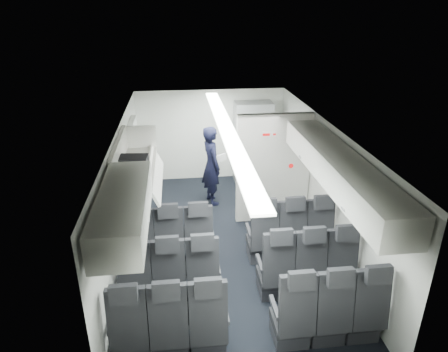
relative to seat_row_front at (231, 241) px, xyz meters
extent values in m
cube|color=black|center=(0.00, 0.53, -0.41)|extent=(3.40, 6.00, 0.01)
cube|color=white|center=(0.00, 0.53, 1.75)|extent=(3.40, 6.00, 0.01)
cube|color=silver|center=(0.00, 3.53, 0.67)|extent=(3.40, 0.01, 2.15)
cube|color=silver|center=(0.00, -2.47, 0.67)|extent=(3.40, 0.01, 2.15)
cube|color=silver|center=(-1.70, 0.53, 0.67)|extent=(0.01, 6.00, 2.15)
cube|color=silver|center=(1.70, 0.53, 0.67)|extent=(0.01, 6.00, 2.15)
cube|color=white|center=(0.00, 0.53, 1.71)|extent=(0.25, 5.52, 0.03)
cube|color=black|center=(-1.42, 0.08, -0.13)|extent=(0.44, 0.46, 0.12)
cube|color=#2D2D33|center=(-1.42, 0.08, -0.29)|extent=(0.42, 0.42, 0.22)
cube|color=black|center=(-1.42, -0.14, 0.32)|extent=(0.44, 0.20, 0.80)
cube|color=black|center=(-1.42, -0.19, 0.72)|extent=(0.30, 0.12, 0.23)
cube|color=#2D2D33|center=(-1.64, 0.05, 0.15)|extent=(0.05, 0.40, 0.06)
cube|color=#2D2D33|center=(-1.20, 0.05, 0.15)|extent=(0.05, 0.40, 0.06)
cube|color=black|center=(-0.97, 0.08, -0.13)|extent=(0.44, 0.46, 0.12)
cube|color=#2D2D33|center=(-0.97, 0.08, -0.29)|extent=(0.42, 0.42, 0.22)
cube|color=black|center=(-0.97, -0.14, 0.32)|extent=(0.44, 0.20, 0.80)
cube|color=black|center=(-0.97, -0.19, 0.72)|extent=(0.30, 0.12, 0.23)
cube|color=#2D2D33|center=(-1.19, 0.05, 0.15)|extent=(0.05, 0.40, 0.06)
cube|color=#2D2D33|center=(-0.75, 0.05, 0.15)|extent=(0.05, 0.40, 0.06)
cube|color=black|center=(-0.52, 0.08, -0.13)|extent=(0.44, 0.46, 0.12)
cube|color=#2D2D33|center=(-0.52, 0.08, -0.29)|extent=(0.42, 0.42, 0.22)
cube|color=black|center=(-0.52, -0.14, 0.32)|extent=(0.44, 0.20, 0.80)
cube|color=black|center=(-0.52, -0.19, 0.72)|extent=(0.30, 0.12, 0.23)
cube|color=#2D2D33|center=(-0.74, 0.05, 0.15)|extent=(0.05, 0.40, 0.06)
cube|color=#2D2D33|center=(-0.30, 0.05, 0.15)|extent=(0.05, 0.40, 0.06)
cube|color=black|center=(0.52, 0.08, -0.13)|extent=(0.44, 0.46, 0.12)
cube|color=#2D2D33|center=(0.52, 0.08, -0.29)|extent=(0.42, 0.42, 0.22)
cube|color=black|center=(0.52, -0.14, 0.32)|extent=(0.44, 0.20, 0.80)
cube|color=black|center=(0.52, -0.19, 0.72)|extent=(0.30, 0.12, 0.23)
cube|color=#2D2D33|center=(0.30, 0.05, 0.15)|extent=(0.05, 0.40, 0.06)
cube|color=#2D2D33|center=(0.74, 0.05, 0.15)|extent=(0.05, 0.40, 0.06)
cube|color=black|center=(0.97, 0.08, -0.13)|extent=(0.44, 0.46, 0.12)
cube|color=#2D2D33|center=(0.97, 0.08, -0.29)|extent=(0.42, 0.42, 0.22)
cube|color=black|center=(0.97, -0.14, 0.32)|extent=(0.44, 0.20, 0.80)
cube|color=black|center=(0.97, -0.19, 0.72)|extent=(0.30, 0.12, 0.23)
cube|color=#2D2D33|center=(0.75, 0.05, 0.15)|extent=(0.05, 0.40, 0.06)
cube|color=#2D2D33|center=(1.19, 0.05, 0.15)|extent=(0.05, 0.40, 0.06)
cube|color=black|center=(1.42, 0.08, -0.13)|extent=(0.44, 0.46, 0.12)
cube|color=#2D2D33|center=(1.42, 0.08, -0.29)|extent=(0.42, 0.42, 0.22)
cube|color=black|center=(1.42, -0.14, 0.32)|extent=(0.44, 0.20, 0.80)
cube|color=black|center=(1.42, -0.19, 0.72)|extent=(0.30, 0.12, 0.23)
cube|color=#2D2D33|center=(1.20, 0.05, 0.15)|extent=(0.05, 0.40, 0.06)
cube|color=#2D2D33|center=(1.64, 0.05, 0.15)|extent=(0.05, 0.40, 0.06)
cube|color=black|center=(-1.42, -0.82, -0.13)|extent=(0.44, 0.46, 0.12)
cube|color=#2D2D33|center=(-1.42, -0.82, -0.29)|extent=(0.42, 0.42, 0.22)
cube|color=black|center=(-1.42, -1.04, 0.32)|extent=(0.44, 0.20, 0.80)
cube|color=black|center=(-1.42, -1.09, 0.72)|extent=(0.30, 0.12, 0.23)
cube|color=#2D2D33|center=(-1.64, -0.85, 0.15)|extent=(0.05, 0.40, 0.06)
cube|color=#2D2D33|center=(-1.20, -0.85, 0.15)|extent=(0.05, 0.40, 0.06)
cube|color=black|center=(-0.97, -0.82, -0.13)|extent=(0.44, 0.46, 0.12)
cube|color=#2D2D33|center=(-0.97, -0.82, -0.29)|extent=(0.42, 0.42, 0.22)
cube|color=black|center=(-0.97, -1.04, 0.32)|extent=(0.44, 0.20, 0.80)
cube|color=black|center=(-0.97, -1.09, 0.72)|extent=(0.30, 0.12, 0.23)
cube|color=#2D2D33|center=(-1.19, -0.85, 0.15)|extent=(0.05, 0.40, 0.06)
cube|color=#2D2D33|center=(-0.75, -0.85, 0.15)|extent=(0.05, 0.40, 0.06)
cube|color=black|center=(-0.52, -0.82, -0.13)|extent=(0.44, 0.46, 0.12)
cube|color=#2D2D33|center=(-0.52, -0.82, -0.29)|extent=(0.42, 0.42, 0.22)
cube|color=black|center=(-0.52, -1.04, 0.32)|extent=(0.44, 0.20, 0.80)
cube|color=black|center=(-0.52, -1.09, 0.72)|extent=(0.30, 0.12, 0.23)
cube|color=#2D2D33|center=(-0.74, -0.85, 0.15)|extent=(0.05, 0.40, 0.06)
cube|color=#2D2D33|center=(-0.30, -0.85, 0.15)|extent=(0.05, 0.40, 0.06)
cube|color=black|center=(0.52, -0.82, -0.13)|extent=(0.44, 0.46, 0.12)
cube|color=#2D2D33|center=(0.52, -0.82, -0.29)|extent=(0.42, 0.42, 0.22)
cube|color=black|center=(0.52, -1.04, 0.32)|extent=(0.44, 0.20, 0.80)
cube|color=black|center=(0.52, -1.09, 0.72)|extent=(0.30, 0.12, 0.23)
cube|color=#2D2D33|center=(0.30, -0.85, 0.15)|extent=(0.05, 0.40, 0.06)
cube|color=#2D2D33|center=(0.74, -0.85, 0.15)|extent=(0.05, 0.40, 0.06)
cube|color=black|center=(0.97, -0.82, -0.13)|extent=(0.44, 0.46, 0.12)
cube|color=#2D2D33|center=(0.97, -0.82, -0.29)|extent=(0.42, 0.42, 0.22)
cube|color=black|center=(0.97, -1.04, 0.32)|extent=(0.44, 0.20, 0.80)
cube|color=black|center=(0.97, -1.09, 0.72)|extent=(0.30, 0.12, 0.23)
cube|color=#2D2D33|center=(0.75, -0.85, 0.15)|extent=(0.05, 0.40, 0.06)
cube|color=#2D2D33|center=(1.19, -0.85, 0.15)|extent=(0.05, 0.40, 0.06)
cube|color=black|center=(1.42, -0.82, -0.13)|extent=(0.44, 0.46, 0.12)
cube|color=#2D2D33|center=(1.42, -0.82, -0.29)|extent=(0.42, 0.42, 0.22)
cube|color=black|center=(1.42, -1.04, 0.32)|extent=(0.44, 0.20, 0.80)
cube|color=black|center=(1.42, -1.09, 0.72)|extent=(0.30, 0.12, 0.23)
cube|color=#2D2D33|center=(1.20, -0.85, 0.15)|extent=(0.05, 0.40, 0.06)
cube|color=#2D2D33|center=(1.64, -0.85, 0.15)|extent=(0.05, 0.40, 0.06)
cube|color=black|center=(-1.42, -1.72, -0.13)|extent=(0.44, 0.46, 0.12)
cube|color=#2D2D33|center=(-1.42, -1.72, -0.29)|extent=(0.42, 0.42, 0.22)
cube|color=black|center=(-1.42, -1.94, 0.32)|extent=(0.44, 0.20, 0.80)
cube|color=black|center=(-1.42, -1.99, 0.72)|extent=(0.30, 0.12, 0.23)
cube|color=#2D2D33|center=(-1.64, -1.75, 0.15)|extent=(0.05, 0.40, 0.06)
cube|color=#2D2D33|center=(-1.20, -1.75, 0.15)|extent=(0.05, 0.40, 0.06)
cube|color=black|center=(-0.97, -1.72, -0.13)|extent=(0.44, 0.46, 0.12)
cube|color=#2D2D33|center=(-0.97, -1.72, -0.29)|extent=(0.42, 0.42, 0.22)
cube|color=black|center=(-0.97, -1.94, 0.32)|extent=(0.44, 0.20, 0.80)
cube|color=black|center=(-0.97, -1.99, 0.72)|extent=(0.30, 0.12, 0.23)
cube|color=#2D2D33|center=(-1.19, -1.75, 0.15)|extent=(0.05, 0.40, 0.06)
cube|color=#2D2D33|center=(-0.75, -1.75, 0.15)|extent=(0.05, 0.40, 0.06)
cube|color=black|center=(-0.52, -1.72, -0.13)|extent=(0.44, 0.46, 0.12)
cube|color=#2D2D33|center=(-0.52, -1.72, -0.29)|extent=(0.42, 0.42, 0.22)
cube|color=black|center=(-0.52, -1.94, 0.32)|extent=(0.44, 0.20, 0.80)
cube|color=black|center=(-0.52, -1.99, 0.72)|extent=(0.30, 0.12, 0.23)
cube|color=#2D2D33|center=(-0.74, -1.75, 0.15)|extent=(0.05, 0.40, 0.06)
cube|color=#2D2D33|center=(-0.30, -1.75, 0.15)|extent=(0.05, 0.40, 0.06)
cube|color=black|center=(0.52, -1.72, -0.13)|extent=(0.44, 0.46, 0.12)
cube|color=#2D2D33|center=(0.52, -1.72, -0.29)|extent=(0.42, 0.42, 0.22)
cube|color=black|center=(0.52, -1.94, 0.32)|extent=(0.44, 0.20, 0.80)
cube|color=black|center=(0.52, -1.99, 0.72)|extent=(0.30, 0.12, 0.23)
cube|color=#2D2D33|center=(0.30, -1.75, 0.15)|extent=(0.05, 0.40, 0.06)
cube|color=#2D2D33|center=(0.74, -1.75, 0.15)|extent=(0.05, 0.40, 0.06)
cube|color=black|center=(0.97, -1.72, -0.13)|extent=(0.44, 0.46, 0.12)
cube|color=#2D2D33|center=(0.97, -1.72, -0.29)|extent=(0.42, 0.42, 0.22)
cube|color=black|center=(0.97, -1.94, 0.32)|extent=(0.44, 0.20, 0.80)
cube|color=black|center=(0.97, -1.99, 0.72)|extent=(0.30, 0.12, 0.23)
cube|color=#2D2D33|center=(0.75, -1.75, 0.15)|extent=(0.05, 0.40, 0.06)
cube|color=#2D2D33|center=(1.19, -1.75, 0.15)|extent=(0.05, 0.40, 0.06)
cube|color=black|center=(1.42, -1.72, -0.13)|extent=(0.44, 0.46, 0.12)
cube|color=#2D2D33|center=(1.42, -1.72, -0.29)|extent=(0.42, 0.42, 0.22)
cube|color=black|center=(1.42, -1.94, 0.32)|extent=(0.44, 0.20, 0.80)
cube|color=black|center=(1.42, -1.99, 0.72)|extent=(0.30, 0.12, 0.23)
cube|color=#2D2D33|center=(1.20, -1.75, 0.15)|extent=(0.05, 0.40, 0.06)
cube|color=#2D2D33|center=(1.64, -1.75, 0.15)|extent=(0.05, 0.40, 0.06)
cube|color=white|center=(-1.40, -1.47, 1.46)|extent=(0.52, 1.80, 0.40)
cylinder|color=slate|center=(-1.15, -1.47, 1.30)|extent=(0.04, 0.10, 0.04)
cube|color=#9E9E93|center=(-1.40, 0.28, 1.26)|extent=(0.52, 1.70, 0.04)
cube|color=white|center=(-1.66, 0.28, 1.46)|extent=(0.06, 1.70, 0.44)
cube|color=white|center=(-1.40, -0.55, 1.46)|extent=(0.52, 0.04, 0.40)
cube|color=white|center=(-1.40, 1.11, 1.46)|extent=(0.52, 0.04, 0.40)
cube|color=white|center=(-1.15, 0.28, 1.15)|extent=(0.21, 1.61, 0.38)
cube|color=white|center=(1.40, -1.47, 1.46)|extent=(0.52, 1.80, 0.40)
cylinder|color=slate|center=(1.15, -1.47, 1.30)|extent=(0.04, 0.10, 0.04)
cube|color=white|center=(1.40, 0.28, 1.46)|extent=(0.52, 1.70, 0.40)
cylinder|color=slate|center=(1.15, 0.28, 1.30)|extent=(0.04, 0.10, 0.04)
cube|color=silver|center=(0.98, 1.33, 0.67)|extent=(1.40, 0.12, 2.13)
cube|color=white|center=(0.85, 1.26, 1.38)|extent=(0.24, 0.01, 0.10)
cube|color=red|center=(0.80, 1.25, 1.38)|extent=(0.13, 0.01, 0.04)
cube|color=red|center=(0.95, 1.25, 1.38)|extent=(0.05, 0.01, 0.03)
cylinder|color=white|center=(1.30, 1.26, 0.75)|extent=(0.11, 0.01, 0.11)
cylinder|color=red|center=(1.30, 1.26, 0.75)|extent=(0.09, 0.01, 0.09)
cube|color=#939399|center=(0.95, 3.25, 0.55)|extent=(0.85, 0.50, 1.90)
cube|color=#3F3F42|center=(0.95, 2.99, 0.10)|extent=(0.80, 0.01, 0.02)
cube|color=#3F3F42|center=(0.95, 2.99, 0.60)|extent=(0.80, 0.01, 0.02)
cube|color=#3F3F42|center=(0.95, 2.99, 1.10)|extent=(0.80, 0.01, 0.02)
cube|color=silver|center=(-1.64, 2.08, 0.55)|extent=(0.10, 0.92, 1.86)
cylinder|color=black|center=(-1.58, 2.08, 1.05)|extent=(0.03, 0.22, 0.22)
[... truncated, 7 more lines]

